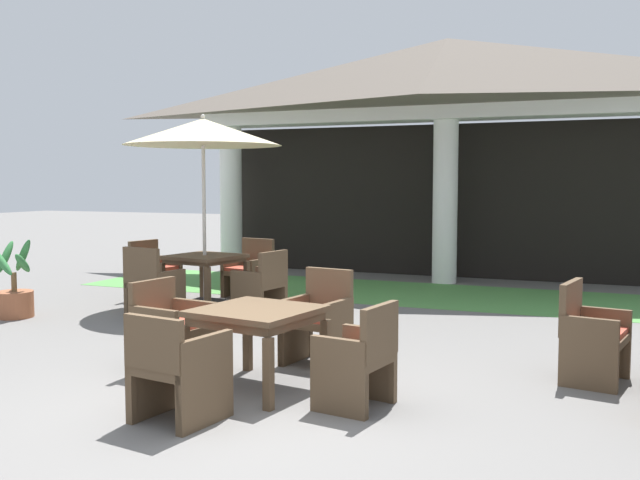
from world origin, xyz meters
TOP-DOWN VIEW (x-y plane):
  - ground_plane at (0.00, 0.00)m, footprint 60.00×60.00m
  - background_pavilion at (0.00, 7.83)m, footprint 9.85×2.75m
  - lawn_strip at (0.00, 6.29)m, footprint 11.65×2.50m
  - patio_table_near_foreground at (-0.06, 0.61)m, footprint 1.09×1.09m
  - patio_chair_near_foreground_north at (0.10, 1.61)m, footprint 0.63×0.63m
  - patio_chair_near_foreground_west at (-1.06, 0.78)m, footprint 0.67×0.67m
  - patio_chair_near_foreground_south at (-0.23, -0.38)m, footprint 0.65×0.67m
  - patio_chair_near_foreground_east at (0.93, 0.45)m, footprint 0.58×0.64m
  - patio_chair_mid_left_west at (2.62, 1.95)m, footprint 0.61×0.71m
  - patio_table_mid_right at (-2.68, 4.04)m, footprint 1.08×1.08m
  - patio_umbrella_mid_right at (-2.68, 4.04)m, footprint 2.25×2.25m
  - patio_chair_mid_right_east at (-1.67, 3.85)m, footprint 0.63×0.70m
  - patio_chair_mid_right_south at (-2.87, 3.02)m, footprint 0.72×0.62m
  - patio_chair_mid_right_north at (-2.49, 5.06)m, footprint 0.72×0.69m
  - patio_chair_mid_right_west at (-3.69, 4.22)m, footprint 0.66×0.68m
  - potted_palm_left_edge at (-4.56, 2.32)m, footprint 0.48×0.50m

SIDE VIEW (x-z plane):
  - ground_plane at x=0.00m, z-range 0.00..0.00m
  - lawn_strip at x=0.00m, z-range 0.00..0.01m
  - potted_palm_left_edge at x=-4.56m, z-range -0.24..0.82m
  - patio_chair_near_foreground_east at x=0.93m, z-range -0.03..0.81m
  - patio_chair_mid_right_east at x=-1.67m, z-range -0.04..0.83m
  - patio_chair_mid_right_north at x=-2.49m, z-range -0.05..0.85m
  - patio_chair_near_foreground_south at x=-0.23m, z-range -0.02..0.82m
  - patio_chair_near_foreground_west at x=-1.06m, z-range -0.03..0.84m
  - patio_chair_mid_left_west at x=2.62m, z-range -0.04..0.86m
  - patio_chair_near_foreground_north at x=0.10m, z-range -0.04..0.88m
  - patio_chair_mid_right_west at x=-3.69m, z-range -0.03..0.87m
  - patio_chair_mid_right_south at x=-2.87m, z-range -0.04..0.91m
  - patio_table_near_foreground at x=-0.06m, z-range 0.26..0.97m
  - patio_table_mid_right at x=-2.68m, z-range 0.27..1.02m
  - patio_umbrella_mid_right at x=-2.68m, z-range 1.10..3.86m
  - background_pavilion at x=0.00m, z-range 1.19..5.48m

